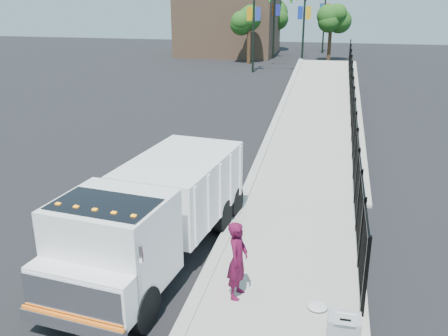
# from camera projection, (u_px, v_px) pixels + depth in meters

# --- Properties ---
(ground) EXTENTS (120.00, 120.00, 0.00)m
(ground) POSITION_uv_depth(u_px,v_px,m) (218.00, 256.00, 12.98)
(ground) COLOR black
(ground) RESTS_ON ground
(sidewalk) EXTENTS (3.55, 12.00, 0.12)m
(sidewalk) POSITION_uv_depth(u_px,v_px,m) (283.00, 308.00, 10.73)
(sidewalk) COLOR #9E998E
(sidewalk) RESTS_ON ground
(curb) EXTENTS (0.30, 12.00, 0.16)m
(curb) POSITION_uv_depth(u_px,v_px,m) (197.00, 296.00, 11.12)
(curb) COLOR #ADAAA3
(curb) RESTS_ON ground
(ramp) EXTENTS (3.95, 24.06, 3.19)m
(ramp) POSITION_uv_depth(u_px,v_px,m) (322.00, 118.00, 27.28)
(ramp) COLOR #9E998E
(ramp) RESTS_ON ground
(iron_fence) EXTENTS (0.10, 28.00, 1.80)m
(iron_fence) POSITION_uv_depth(u_px,v_px,m) (352.00, 120.00, 23.00)
(iron_fence) COLOR black
(iron_fence) RESTS_ON ground
(truck) EXTENTS (3.17, 7.47, 2.48)m
(truck) POSITION_uv_depth(u_px,v_px,m) (154.00, 211.00, 12.23)
(truck) COLOR black
(truck) RESTS_ON ground
(worker) EXTENTS (0.50, 0.70, 1.78)m
(worker) POSITION_uv_depth(u_px,v_px,m) (238.00, 260.00, 10.77)
(worker) COLOR #530C2B
(worker) RESTS_ON sidewalk
(arrow_sign) EXTENTS (0.35, 0.04, 0.22)m
(arrow_sign) POSITION_uv_depth(u_px,v_px,m) (345.00, 319.00, 8.07)
(arrow_sign) COLOR white
(arrow_sign) RESTS_ON utility_cabinet
(debris) EXTENTS (0.45, 0.45, 0.11)m
(debris) POSITION_uv_depth(u_px,v_px,m) (317.00, 306.00, 10.60)
(debris) COLOR silver
(debris) RESTS_ON sidewalk
(light_pole_0) EXTENTS (3.77, 0.22, 8.00)m
(light_pole_0) POSITION_uv_depth(u_px,v_px,m) (257.00, 19.00, 41.23)
(light_pole_0) COLOR black
(light_pole_0) RESTS_ON ground
(light_pole_1) EXTENTS (3.77, 0.22, 8.00)m
(light_pole_1) POSITION_uv_depth(u_px,v_px,m) (300.00, 18.00, 43.37)
(light_pole_1) COLOR black
(light_pole_1) RESTS_ON ground
(light_pole_2) EXTENTS (3.77, 0.22, 8.00)m
(light_pole_2) POSITION_uv_depth(u_px,v_px,m) (277.00, 15.00, 50.06)
(light_pole_2) COLOR black
(light_pole_2) RESTS_ON ground
(light_pole_3) EXTENTS (3.77, 0.22, 8.00)m
(light_pole_3) POSITION_uv_depth(u_px,v_px,m) (322.00, 13.00, 54.79)
(light_pole_3) COLOR black
(light_pole_3) RESTS_ON ground
(tree_0) EXTENTS (2.35, 2.35, 5.17)m
(tree_0) POSITION_uv_depth(u_px,v_px,m) (249.00, 21.00, 46.40)
(tree_0) COLOR #382314
(tree_0) RESTS_ON ground
(tree_1) EXTENTS (2.18, 2.18, 5.09)m
(tree_1) POSITION_uv_depth(u_px,v_px,m) (331.00, 20.00, 48.43)
(tree_1) COLOR #382314
(tree_1) RESTS_ON ground
(tree_2) EXTENTS (3.06, 3.06, 5.53)m
(tree_2) POSITION_uv_depth(u_px,v_px,m) (275.00, 15.00, 57.47)
(tree_2) COLOR #382314
(tree_2) RESTS_ON ground
(building) EXTENTS (10.00, 10.00, 8.00)m
(building) POSITION_uv_depth(u_px,v_px,m) (229.00, 16.00, 54.00)
(building) COLOR #8C664C
(building) RESTS_ON ground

